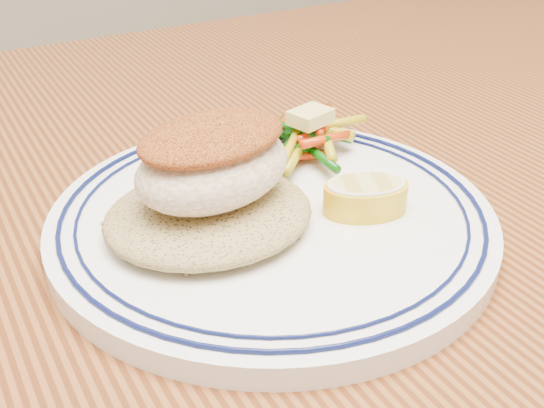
{
  "coord_description": "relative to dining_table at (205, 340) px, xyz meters",
  "views": [
    {
      "loc": [
        -0.14,
        -0.35,
        0.98
      ],
      "look_at": [
        0.04,
        -0.03,
        0.77
      ],
      "focal_mm": 45.0,
      "sensor_mm": 36.0,
      "label": 1
    }
  ],
  "objects": [
    {
      "name": "butter_pat",
      "position": [
        0.1,
        0.03,
        0.14
      ],
      "size": [
        0.03,
        0.03,
        0.01
      ],
      "primitive_type": "cube",
      "rotation": [
        0.0,
        0.0,
        0.29
      ],
      "color": "#E4D86F",
      "rests_on": "vegetable_pile"
    },
    {
      "name": "lemon_wedge",
      "position": [
        0.09,
        -0.06,
        0.12
      ],
      "size": [
        0.06,
        0.06,
        0.02
      ],
      "color": "yellow",
      "rests_on": "plate"
    },
    {
      "name": "plate",
      "position": [
        0.04,
        -0.03,
        0.11
      ],
      "size": [
        0.28,
        0.28,
        0.02
      ],
      "color": "white",
      "rests_on": "dining_table"
    },
    {
      "name": "fish_fillet",
      "position": [
        0.0,
        -0.02,
        0.16
      ],
      "size": [
        0.11,
        0.09,
        0.05
      ],
      "color": "#F1E0C7",
      "rests_on": "rice_pilaf"
    },
    {
      "name": "rice_pilaf",
      "position": [
        -0.0,
        -0.03,
        0.12
      ],
      "size": [
        0.13,
        0.11,
        0.02
      ],
      "primitive_type": "ellipsoid",
      "color": "olive",
      "rests_on": "plate"
    },
    {
      "name": "dining_table",
      "position": [
        0.0,
        0.0,
        0.0
      ],
      "size": [
        1.5,
        0.9,
        0.75
      ],
      "color": "#552811",
      "rests_on": "ground"
    },
    {
      "name": "vegetable_pile",
      "position": [
        0.09,
        0.03,
        0.12
      ],
      "size": [
        0.12,
        0.1,
        0.03
      ],
      "color": "red",
      "rests_on": "plate"
    }
  ]
}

